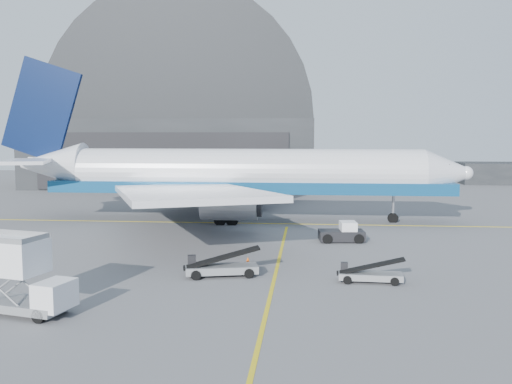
# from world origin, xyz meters

# --- Properties ---
(ground) EXTENTS (200.00, 200.00, 0.00)m
(ground) POSITION_xyz_m (0.00, 0.00, 0.00)
(ground) COLOR #565659
(ground) RESTS_ON ground
(taxi_lines) EXTENTS (80.00, 42.12, 0.02)m
(taxi_lines) POSITION_xyz_m (0.00, 12.67, 0.01)
(taxi_lines) COLOR gold
(taxi_lines) RESTS_ON ground
(hangar) EXTENTS (50.00, 28.30, 28.00)m
(hangar) POSITION_xyz_m (-22.00, 64.95, 9.54)
(hangar) COLOR black
(hangar) RESTS_ON ground
(distant_bldg_a) EXTENTS (14.00, 8.00, 4.00)m
(distant_bldg_a) POSITION_xyz_m (38.00, 72.00, 0.00)
(distant_bldg_a) COLOR black
(distant_bldg_a) RESTS_ON ground
(airliner) EXTENTS (52.39, 50.80, 18.39)m
(airliner) POSITION_xyz_m (-6.48, 22.00, 5.14)
(airliner) COLOR white
(airliner) RESTS_ON ground
(catering_truck) EXTENTS (6.24, 3.51, 4.05)m
(catering_truck) POSITION_xyz_m (-13.39, -11.60, 2.05)
(catering_truck) COLOR gray
(catering_truck) RESTS_ON ground
(pushback_tug) EXTENTS (4.18, 2.71, 1.84)m
(pushback_tug) POSITION_xyz_m (5.31, 10.68, 0.69)
(pushback_tug) COLOR black
(pushback_tug) RESTS_ON ground
(belt_loader_a) EXTENTS (5.32, 2.75, 1.99)m
(belt_loader_a) POSITION_xyz_m (-3.68, -2.71, 0.61)
(belt_loader_a) COLOR gray
(belt_loader_a) RESTS_ON ground
(belt_loader_b) EXTENTS (4.40, 1.68, 1.67)m
(belt_loader_b) POSITION_xyz_m (6.24, -3.35, 0.51)
(belt_loader_b) COLOR gray
(belt_loader_b) RESTS_ON ground
(traffic_cone) EXTENTS (0.38, 0.38, 0.54)m
(traffic_cone) POSITION_xyz_m (-2.23, 1.07, 0.26)
(traffic_cone) COLOR #FF5708
(traffic_cone) RESTS_ON ground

